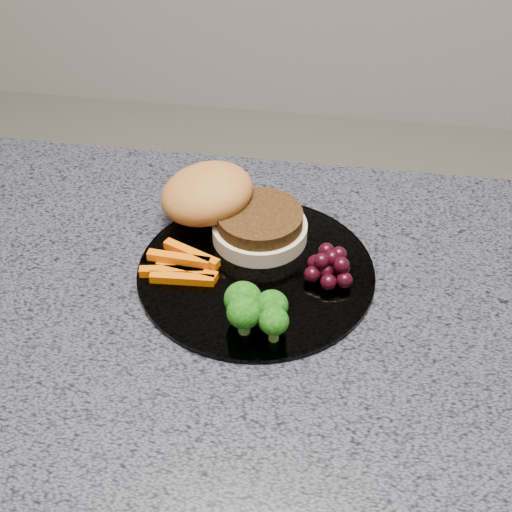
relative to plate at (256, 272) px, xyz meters
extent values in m
cube|color=#494A53|center=(0.10, -0.07, -0.02)|extent=(1.20, 0.60, 0.04)
cylinder|color=white|center=(0.00, 0.00, 0.00)|extent=(0.26, 0.26, 0.01)
cylinder|color=beige|center=(0.00, 0.06, 0.01)|extent=(0.14, 0.14, 0.02)
cylinder|color=#42270C|center=(0.00, 0.06, 0.03)|extent=(0.12, 0.12, 0.02)
ellipsoid|color=#A65F29|center=(-0.07, 0.08, 0.03)|extent=(0.14, 0.14, 0.06)
cube|color=#D95B03|center=(-0.08, 0.00, 0.01)|extent=(0.07, 0.01, 0.01)
cube|color=#D95B03|center=(-0.07, -0.02, 0.01)|extent=(0.07, 0.02, 0.01)
cube|color=#D95B03|center=(-0.09, -0.02, 0.01)|extent=(0.07, 0.02, 0.01)
cube|color=#D95B03|center=(-0.07, 0.00, 0.02)|extent=(0.07, 0.04, 0.01)
cube|color=#D95B03|center=(-0.08, -0.01, 0.02)|extent=(0.07, 0.01, 0.01)
cube|color=#D95B03|center=(-0.08, -0.03, 0.01)|extent=(0.07, 0.01, 0.01)
cylinder|color=#4D7C2D|center=(0.00, -0.08, 0.01)|extent=(0.01, 0.01, 0.02)
ellipsoid|color=#0D3C08|center=(0.00, -0.08, 0.03)|extent=(0.04, 0.04, 0.03)
cylinder|color=#4D7C2D|center=(0.03, -0.08, 0.01)|extent=(0.01, 0.01, 0.02)
ellipsoid|color=#0D3C08|center=(0.03, -0.08, 0.03)|extent=(0.03, 0.03, 0.03)
cylinder|color=#4D7C2D|center=(0.00, -0.09, 0.01)|extent=(0.01, 0.01, 0.02)
ellipsoid|color=#0D3C08|center=(0.00, -0.09, 0.03)|extent=(0.03, 0.03, 0.03)
cylinder|color=#4D7C2D|center=(0.03, -0.10, 0.01)|extent=(0.01, 0.01, 0.02)
ellipsoid|color=#0D3C08|center=(0.03, -0.10, 0.03)|extent=(0.03, 0.03, 0.03)
sphere|color=black|center=(0.08, 0.00, 0.01)|extent=(0.02, 0.02, 0.02)
sphere|color=black|center=(0.09, 0.00, 0.01)|extent=(0.02, 0.02, 0.02)
sphere|color=black|center=(0.08, 0.02, 0.01)|extent=(0.02, 0.02, 0.02)
sphere|color=black|center=(0.06, 0.01, 0.01)|extent=(0.02, 0.02, 0.02)
sphere|color=black|center=(0.06, -0.01, 0.01)|extent=(0.02, 0.02, 0.02)
sphere|color=black|center=(0.08, -0.02, 0.01)|extent=(0.02, 0.02, 0.02)
sphere|color=black|center=(0.10, -0.01, 0.01)|extent=(0.02, 0.02, 0.02)
sphere|color=black|center=(0.08, 0.01, 0.03)|extent=(0.02, 0.02, 0.02)
sphere|color=black|center=(0.07, 0.00, 0.03)|extent=(0.02, 0.02, 0.02)
sphere|color=black|center=(0.09, 0.00, 0.03)|extent=(0.02, 0.02, 0.02)
sphere|color=black|center=(0.07, 0.02, 0.03)|extent=(0.02, 0.02, 0.02)
sphere|color=black|center=(0.09, 0.01, 0.03)|extent=(0.02, 0.02, 0.02)
camera|label=1|loc=(0.09, -0.57, 0.53)|focal=50.00mm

